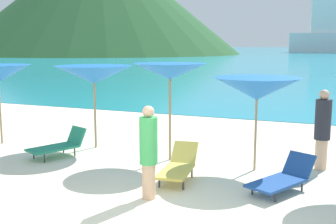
% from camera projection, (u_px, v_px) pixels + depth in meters
% --- Properties ---
extents(ground_plane, '(50.00, 100.00, 0.30)m').
position_uv_depth(ground_plane, '(263.00, 126.00, 15.62)').
color(ground_plane, beige).
extents(umbrella_1, '(2.17, 2.17, 2.22)m').
position_uv_depth(umbrella_1, '(94.00, 75.00, 11.39)').
color(umbrella_1, '#9E7F59').
rests_on(umbrella_1, ground_plane).
extents(umbrella_2, '(1.90, 1.90, 2.34)m').
position_uv_depth(umbrella_2, '(170.00, 72.00, 10.10)').
color(umbrella_2, '#9E7F59').
rests_on(umbrella_2, ground_plane).
extents(umbrella_3, '(1.93, 1.93, 2.07)m').
position_uv_depth(umbrella_3, '(257.00, 89.00, 9.29)').
color(umbrella_3, '#9E7F59').
rests_on(umbrella_3, ground_plane).
extents(lounge_chair_0, '(0.75, 1.63, 0.65)m').
position_uv_depth(lounge_chair_0, '(179.00, 165.00, 8.88)').
color(lounge_chair_0, '#D8BF4C').
rests_on(lounge_chair_0, ground_plane).
extents(lounge_chair_1, '(1.10, 1.54, 0.68)m').
position_uv_depth(lounge_chair_1, '(59.00, 145.00, 10.71)').
color(lounge_chair_1, '#268C66').
rests_on(lounge_chair_1, ground_plane).
extents(lounge_chair_4, '(1.20, 1.64, 0.64)m').
position_uv_depth(lounge_chair_4, '(283.00, 178.00, 8.18)').
color(lounge_chair_4, '#1E478C').
rests_on(lounge_chair_4, ground_plane).
extents(beachgoer_0, '(0.35, 0.35, 1.80)m').
position_uv_depth(beachgoer_0, '(323.00, 128.00, 9.48)').
color(beachgoer_0, '#DBAA84').
rests_on(beachgoer_0, ground_plane).
extents(beachgoer_2, '(0.33, 0.33, 1.71)m').
position_uv_depth(beachgoer_2, '(149.00, 150.00, 7.68)').
color(beachgoer_2, '#DBAA84').
rests_on(beachgoer_2, ground_plane).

